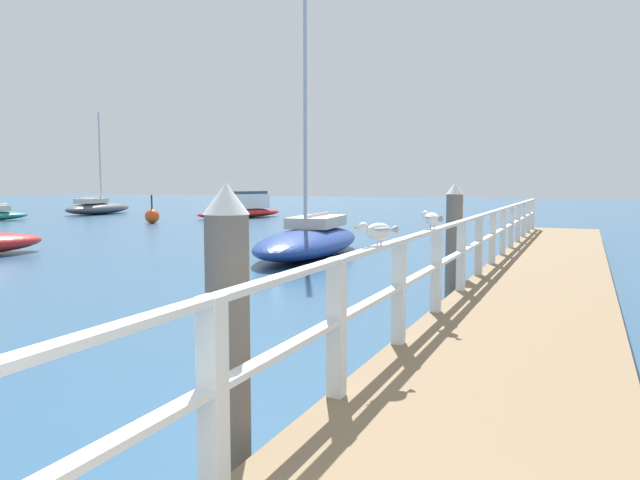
{
  "coord_description": "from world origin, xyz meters",
  "views": [
    {
      "loc": [
        0.65,
        -0.05,
        2.0
      ],
      "look_at": [
        -3.92,
        10.41,
        0.92
      ],
      "focal_mm": 34.16,
      "sensor_mm": 36.0,
      "label": 1
    }
  ],
  "objects_px": {
    "seagull_foreground": "(378,230)",
    "boat_6": "(98,208)",
    "dock_piling_far": "(454,240)",
    "seagull_background": "(432,218)",
    "dock_piling_near": "(228,339)",
    "boat_2": "(243,209)",
    "channel_buoy": "(152,216)",
    "boat_5": "(310,240)"
  },
  "relations": [
    {
      "from": "boat_2",
      "to": "boat_6",
      "type": "relative_size",
      "value": 0.95
    },
    {
      "from": "boat_2",
      "to": "dock_piling_far",
      "type": "bearing_deg",
      "value": -32.33
    },
    {
      "from": "seagull_foreground",
      "to": "dock_piling_near",
      "type": "bearing_deg",
      "value": 108.74
    },
    {
      "from": "boat_2",
      "to": "boat_5",
      "type": "xyz_separation_m",
      "value": [
        11.0,
        -14.9,
        -0.07
      ]
    },
    {
      "from": "channel_buoy",
      "to": "dock_piling_near",
      "type": "bearing_deg",
      "value": -49.96
    },
    {
      "from": "boat_5",
      "to": "channel_buoy",
      "type": "height_order",
      "value": "boat_5"
    },
    {
      "from": "dock_piling_far",
      "to": "boat_2",
      "type": "relative_size",
      "value": 0.33
    },
    {
      "from": "dock_piling_near",
      "to": "seagull_foreground",
      "type": "distance_m",
      "value": 1.99
    },
    {
      "from": "seagull_foreground",
      "to": "boat_6",
      "type": "xyz_separation_m",
      "value": [
        -26.61,
        24.5,
        -1.16
      ]
    },
    {
      "from": "seagull_foreground",
      "to": "boat_5",
      "type": "height_order",
      "value": "boat_5"
    },
    {
      "from": "boat_6",
      "to": "seagull_foreground",
      "type": "bearing_deg",
      "value": -46.98
    },
    {
      "from": "dock_piling_far",
      "to": "seagull_background",
      "type": "height_order",
      "value": "dock_piling_far"
    },
    {
      "from": "dock_piling_near",
      "to": "channel_buoy",
      "type": "relative_size",
      "value": 1.43
    },
    {
      "from": "dock_piling_far",
      "to": "channel_buoy",
      "type": "relative_size",
      "value": 1.43
    },
    {
      "from": "seagull_background",
      "to": "seagull_foreground",
      "type": "bearing_deg",
      "value": -130.74
    },
    {
      "from": "dock_piling_near",
      "to": "seagull_foreground",
      "type": "height_order",
      "value": "dock_piling_near"
    },
    {
      "from": "boat_5",
      "to": "channel_buoy",
      "type": "distance_m",
      "value": 15.45
    },
    {
      "from": "boat_5",
      "to": "boat_6",
      "type": "bearing_deg",
      "value": -41.56
    },
    {
      "from": "boat_6",
      "to": "channel_buoy",
      "type": "bearing_deg",
      "value": -36.86
    },
    {
      "from": "dock_piling_far",
      "to": "seagull_background",
      "type": "bearing_deg",
      "value": -83.47
    },
    {
      "from": "dock_piling_far",
      "to": "seagull_background",
      "type": "distance_m",
      "value": 3.34
    },
    {
      "from": "dock_piling_near",
      "to": "boat_2",
      "type": "bearing_deg",
      "value": 120.66
    },
    {
      "from": "dock_piling_near",
      "to": "dock_piling_far",
      "type": "relative_size",
      "value": 1.0
    },
    {
      "from": "seagull_background",
      "to": "boat_2",
      "type": "distance_m",
      "value": 28.02
    },
    {
      "from": "dock_piling_near",
      "to": "boat_6",
      "type": "xyz_separation_m",
      "value": [
        -26.23,
        26.37,
        -0.59
      ]
    },
    {
      "from": "seagull_background",
      "to": "channel_buoy",
      "type": "bearing_deg",
      "value": 95.85
    },
    {
      "from": "dock_piling_far",
      "to": "boat_2",
      "type": "height_order",
      "value": "dock_piling_far"
    },
    {
      "from": "seagull_background",
      "to": "boat_2",
      "type": "xyz_separation_m",
      "value": [
        -16.23,
        22.81,
        -1.08
      ]
    },
    {
      "from": "seagull_background",
      "to": "boat_6",
      "type": "height_order",
      "value": "boat_6"
    },
    {
      "from": "seagull_background",
      "to": "dock_piling_far",
      "type": "bearing_deg",
      "value": 55.76
    },
    {
      "from": "dock_piling_near",
      "to": "channel_buoy",
      "type": "bearing_deg",
      "value": 130.04
    },
    {
      "from": "dock_piling_near",
      "to": "boat_2",
      "type": "height_order",
      "value": "dock_piling_near"
    },
    {
      "from": "boat_6",
      "to": "boat_2",
      "type": "bearing_deg",
      "value": -2.3
    },
    {
      "from": "boat_5",
      "to": "seagull_background",
      "type": "bearing_deg",
      "value": 116.1
    },
    {
      "from": "dock_piling_near",
      "to": "boat_5",
      "type": "height_order",
      "value": "boat_5"
    },
    {
      "from": "seagull_background",
      "to": "boat_2",
      "type": "bearing_deg",
      "value": 84.65
    },
    {
      "from": "dock_piling_far",
      "to": "boat_5",
      "type": "relative_size",
      "value": 0.27
    },
    {
      "from": "seagull_foreground",
      "to": "boat_6",
      "type": "distance_m",
      "value": 36.19
    },
    {
      "from": "dock_piling_far",
      "to": "seagull_foreground",
      "type": "bearing_deg",
      "value": -85.96
    },
    {
      "from": "dock_piling_near",
      "to": "channel_buoy",
      "type": "distance_m",
      "value": 27.15
    },
    {
      "from": "boat_2",
      "to": "boat_6",
      "type": "distance_m",
      "value": 10.39
    },
    {
      "from": "dock_piling_near",
      "to": "boat_2",
      "type": "xyz_separation_m",
      "value": [
        -15.86,
        26.74,
        -0.51
      ]
    }
  ]
}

